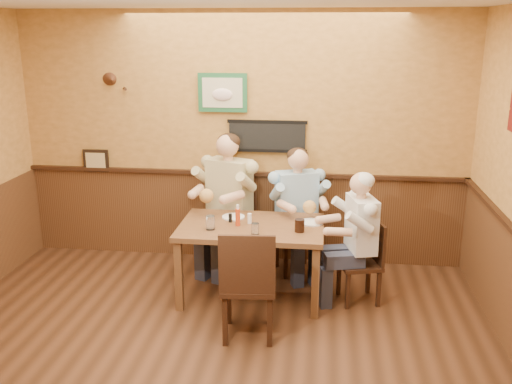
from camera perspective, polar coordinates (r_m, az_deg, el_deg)
room at (r=4.05m, az=-4.40°, el=3.08°), size 5.02×5.03×2.81m
dining_table at (r=5.59m, az=-0.45°, el=-4.20°), size 1.40×0.90×0.75m
chair_back_left at (r=6.33m, az=-2.62°, el=-3.49°), size 0.57×0.57×0.96m
chair_back_right at (r=6.24m, az=4.00°, el=-4.19°), size 0.52×0.52×0.87m
chair_right_end at (r=5.66m, az=10.30°, el=-6.90°), size 0.46×0.46×0.82m
chair_near_side at (r=4.94m, az=-0.77°, el=-8.97°), size 0.50×0.50×1.00m
diner_tan_shirt at (r=6.26m, az=-2.65°, el=-1.72°), size 0.81×0.81×1.37m
diner_blue_polo at (r=6.18m, az=4.04°, el=-2.56°), size 0.74×0.74×1.25m
diner_white_elder at (r=5.60m, az=10.39°, el=-5.24°), size 0.66×0.66×1.17m
water_glass_left at (r=5.44m, az=-4.59°, el=-3.07°), size 0.11×0.11×0.13m
water_glass_mid at (r=5.29m, az=-0.08°, el=-3.72°), size 0.09×0.09×0.11m
cola_tumbler at (r=5.37m, az=4.38°, el=-3.37°), size 0.12×0.12×0.12m
hot_sauce_bottle at (r=5.52m, az=-1.83°, el=-2.43°), size 0.06×0.06×0.19m
salt_shaker at (r=5.58m, az=-0.65°, el=-2.67°), size 0.05×0.05×0.10m
pepper_shaker at (r=5.63m, az=-2.59°, el=-2.61°), size 0.04×0.04×0.09m
plate_far_left at (r=5.77m, az=-2.28°, el=-2.50°), size 0.26×0.26×0.02m
plate_far_right at (r=5.64m, az=5.55°, el=-3.03°), size 0.27×0.27×0.02m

